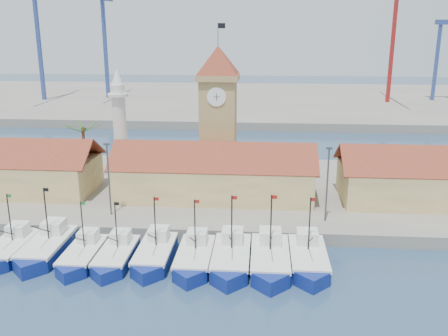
# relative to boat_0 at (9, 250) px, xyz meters

# --- Properties ---
(ground) EXTENTS (400.00, 400.00, 0.00)m
(ground) POSITION_rel_boat_0_xyz_m (20.45, -2.85, -0.74)
(ground) COLOR navy
(ground) RESTS_ON ground
(quay) EXTENTS (140.00, 32.00, 1.50)m
(quay) POSITION_rel_boat_0_xyz_m (20.45, 21.15, 0.01)
(quay) COLOR gray
(quay) RESTS_ON ground
(terminal) EXTENTS (240.00, 80.00, 2.00)m
(terminal) POSITION_rel_boat_0_xyz_m (20.45, 107.15, 0.26)
(terminal) COLOR gray
(terminal) RESTS_ON ground
(boat_0) EXTENTS (3.47, 9.50, 7.19)m
(boat_0) POSITION_rel_boat_0_xyz_m (0.00, 0.00, 0.00)
(boat_0) COLOR navy
(boat_0) RESTS_ON ground
(boat_1) EXTENTS (3.79, 10.38, 7.85)m
(boat_1) POSITION_rel_boat_0_xyz_m (3.87, 0.40, 0.07)
(boat_1) COLOR navy
(boat_1) RESTS_ON ground
(boat_2) EXTENTS (3.30, 9.05, 6.85)m
(boat_2) POSITION_rel_boat_0_xyz_m (8.28, -0.80, -0.03)
(boat_2) COLOR navy
(boat_2) RESTS_ON ground
(boat_3) EXTENTS (3.32, 9.10, 6.89)m
(boat_3) POSITION_rel_boat_0_xyz_m (11.83, -0.72, -0.03)
(boat_3) COLOR navy
(boat_3) RESTS_ON ground
(boat_4) EXTENTS (3.53, 9.68, 7.32)m
(boat_4) POSITION_rel_boat_0_xyz_m (15.81, -0.12, 0.01)
(boat_4) COLOR navy
(boat_4) RESTS_ON ground
(boat_5) EXTENTS (3.54, 9.70, 7.34)m
(boat_5) POSITION_rel_boat_0_xyz_m (20.07, -0.60, 0.02)
(boat_5) COLOR navy
(boat_5) RESTS_ON ground
(boat_6) EXTENTS (3.79, 10.37, 7.85)m
(boat_6) POSITION_rel_boat_0_xyz_m (23.86, -0.53, 0.07)
(boat_6) COLOR navy
(boat_6) RESTS_ON ground
(boat_7) EXTENTS (3.88, 10.64, 8.05)m
(boat_7) POSITION_rel_boat_0_xyz_m (27.85, -0.58, 0.09)
(boat_7) COLOR navy
(boat_7) RESTS_ON ground
(boat_8) EXTENTS (3.71, 10.18, 7.70)m
(boat_8) POSITION_rel_boat_0_xyz_m (31.77, -0.07, 0.05)
(boat_8) COLOR navy
(boat_8) RESTS_ON ground
(hall_center) EXTENTS (27.04, 10.13, 7.61)m
(hall_center) POSITION_rel_boat_0_xyz_m (20.45, 17.15, 3.24)
(hall_center) COLOR #E9CA80
(hall_center) RESTS_ON quay
(clock_tower) EXTENTS (5.80, 5.80, 22.70)m
(clock_tower) POSITION_rel_boat_0_xyz_m (20.45, 23.15, 11.22)
(clock_tower) COLOR #A38D54
(clock_tower) RESTS_ON quay
(minaret) EXTENTS (3.00, 3.00, 16.30)m
(minaret) POSITION_rel_boat_0_xyz_m (5.45, 25.15, 8.99)
(minaret) COLOR silver
(minaret) RESTS_ON quay
(palm_tree) EXTENTS (5.60, 5.03, 8.39)m
(palm_tree) POSITION_rel_boat_0_xyz_m (0.45, 23.15, 5.50)
(palm_tree) COLOR brown
(palm_tree) RESTS_ON quay
(lamp_posts) EXTENTS (80.70, 0.25, 9.03)m
(lamp_posts) POSITION_rel_boat_0_xyz_m (20.95, 9.15, 5.73)
(lamp_posts) COLOR #3F3F44
(lamp_posts) RESTS_ON quay
(crane_blue_far) EXTENTS (1.00, 35.17, 43.29)m
(crane_blue_far) POSITION_rel_boat_0_xyz_m (-39.30, 97.41, 25.49)
(crane_blue_far) COLOR navy
(crane_blue_far) RESTS_ON terminal
(crane_blue_near) EXTENTS (1.00, 32.27, 37.06)m
(crane_blue_near) POSITION_rel_boat_0_xyz_m (-21.33, 103.66, 21.78)
(crane_blue_near) COLOR navy
(crane_blue_near) RESTS_ON terminal
(crane_red_right) EXTENTS (1.00, 35.07, 44.37)m
(crane_red_right) POSITION_rel_boat_0_xyz_m (63.11, 100.46, 26.08)
(crane_red_right) COLOR maroon
(crane_red_right) RESTS_ON terminal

